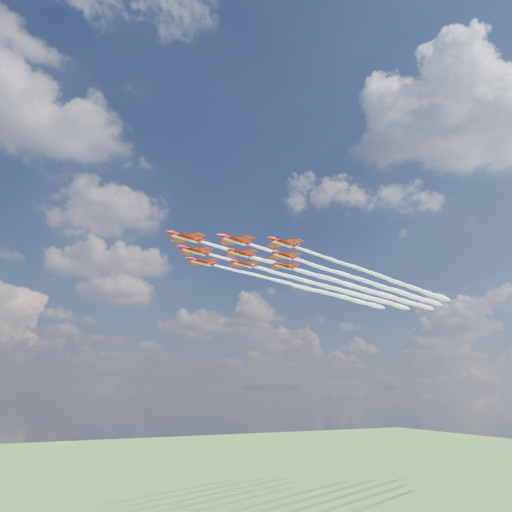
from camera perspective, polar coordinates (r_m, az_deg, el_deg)
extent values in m
cylinder|color=red|center=(121.56, -8.11, 2.16)|extent=(8.21, 4.44, 1.16)
cone|color=red|center=(118.34, -10.03, 2.72)|extent=(2.40, 1.91, 1.16)
cone|color=red|center=(124.71, -6.39, 1.67)|extent=(1.87, 1.60, 1.06)
ellipsoid|color=black|center=(120.40, -8.86, 2.60)|extent=(2.40, 1.76, 0.76)
cube|color=red|center=(121.87, -7.92, 2.09)|extent=(6.98, 10.26, 0.15)
cube|color=red|center=(124.23, -6.64, 1.74)|extent=(2.88, 4.08, 0.13)
cube|color=red|center=(124.64, -6.56, 2.14)|extent=(1.61, 0.81, 1.90)
cube|color=white|center=(121.41, -8.12, 1.93)|extent=(7.64, 4.04, 0.13)
cylinder|color=red|center=(122.72, -2.43, 1.86)|extent=(8.21, 4.44, 1.16)
cone|color=red|center=(119.11, -4.17, 2.41)|extent=(2.40, 1.91, 1.16)
cone|color=red|center=(126.22, -0.88, 1.37)|extent=(1.87, 1.60, 1.06)
ellipsoid|color=black|center=(121.40, -3.11, 2.29)|extent=(2.40, 1.76, 0.76)
cube|color=red|center=(123.07, -2.26, 1.78)|extent=(6.98, 10.26, 0.15)
cube|color=red|center=(125.69, -1.10, 1.44)|extent=(2.88, 4.08, 0.13)
cube|color=red|center=(126.11, -1.04, 1.84)|extent=(1.61, 0.81, 1.90)
cube|color=white|center=(122.57, -2.43, 1.62)|extent=(7.64, 4.04, 0.13)
cylinder|color=red|center=(133.03, -7.11, 0.63)|extent=(8.21, 4.44, 1.16)
cone|color=red|center=(129.71, -8.84, 1.10)|extent=(2.40, 1.91, 1.16)
cone|color=red|center=(136.26, -5.56, 0.21)|extent=(1.87, 1.60, 1.06)
ellipsoid|color=black|center=(131.81, -7.78, 1.02)|extent=(2.40, 1.76, 0.76)
cube|color=red|center=(133.35, -6.94, 0.57)|extent=(6.98, 10.26, 0.15)
cube|color=red|center=(135.78, -5.79, 0.27)|extent=(2.88, 4.08, 0.13)
cube|color=red|center=(136.17, -5.71, 0.64)|extent=(1.61, 0.81, 1.90)
cube|color=white|center=(132.89, -7.11, 0.41)|extent=(7.64, 4.04, 0.13)
cylinder|color=red|center=(125.05, 3.09, 1.55)|extent=(8.21, 4.44, 1.16)
cone|color=red|center=(121.10, 1.55, 2.08)|extent=(2.40, 1.91, 1.16)
cone|color=red|center=(128.86, 4.45, 1.07)|extent=(1.87, 1.60, 1.06)
ellipsoid|color=black|center=(123.60, 2.49, 1.97)|extent=(2.40, 1.76, 0.76)
cube|color=red|center=(125.44, 3.24, 1.47)|extent=(6.98, 10.26, 0.15)
cube|color=red|center=(128.29, 4.25, 1.14)|extent=(2.88, 4.08, 0.13)
cube|color=red|center=(128.72, 4.30, 1.53)|extent=(1.61, 0.81, 1.90)
cube|color=white|center=(124.91, 3.09, 1.31)|extent=(7.64, 4.04, 0.13)
cylinder|color=red|center=(134.36, -1.93, 0.37)|extent=(8.21, 4.44, 1.16)
cone|color=red|center=(130.69, -3.50, 0.83)|extent=(2.40, 1.91, 1.16)
cone|color=red|center=(137.91, -0.53, -0.04)|extent=(1.87, 1.60, 1.06)
ellipsoid|color=black|center=(133.01, -2.55, 0.75)|extent=(2.40, 1.76, 0.76)
cube|color=red|center=(134.72, -1.78, 0.30)|extent=(6.98, 10.26, 0.15)
cube|color=red|center=(137.38, -0.73, 0.02)|extent=(2.88, 4.08, 0.13)
cube|color=red|center=(137.78, -0.67, 0.38)|extent=(1.61, 0.81, 1.90)
cube|color=white|center=(134.22, -1.93, 0.15)|extent=(7.64, 4.04, 0.13)
cylinder|color=red|center=(144.61, -6.27, -0.65)|extent=(8.21, 4.44, 1.16)
cone|color=red|center=(141.21, -7.84, -0.25)|extent=(2.40, 1.91, 1.16)
cone|color=red|center=(147.92, -4.86, -1.01)|extent=(1.87, 1.60, 1.06)
ellipsoid|color=black|center=(143.36, -6.88, -0.31)|extent=(2.40, 1.76, 0.76)
cube|color=red|center=(144.95, -6.12, -0.71)|extent=(6.98, 10.26, 0.15)
cube|color=red|center=(147.42, -5.07, -0.96)|extent=(2.88, 4.08, 0.13)
cube|color=red|center=(147.79, -5.00, -0.62)|extent=(1.61, 0.81, 1.90)
cube|color=white|center=(144.49, -6.27, -0.86)|extent=(7.64, 4.04, 0.13)
cylinder|color=red|center=(136.77, 3.11, 0.11)|extent=(8.21, 4.44, 1.16)
cone|color=red|center=(132.78, 1.70, 0.55)|extent=(2.40, 1.91, 1.16)
cone|color=red|center=(140.60, 4.35, -0.29)|extent=(1.87, 1.60, 1.06)
ellipsoid|color=black|center=(135.29, 2.55, 0.48)|extent=(2.40, 1.76, 0.76)
cube|color=red|center=(137.16, 3.24, 0.04)|extent=(6.98, 10.26, 0.15)
cube|color=red|center=(140.02, 4.17, -0.23)|extent=(2.88, 4.08, 0.13)
cube|color=red|center=(140.43, 4.22, 0.13)|extent=(1.61, 0.81, 1.90)
cube|color=white|center=(136.63, 3.11, -0.11)|extent=(7.64, 4.04, 0.13)
cylinder|color=red|center=(146.09, -1.51, -0.89)|extent=(8.21, 4.44, 1.16)
cone|color=red|center=(142.36, -2.95, -0.50)|extent=(2.40, 1.91, 1.16)
cone|color=red|center=(149.68, -0.23, -1.23)|extent=(1.87, 1.60, 1.06)
ellipsoid|color=black|center=(144.71, -2.07, -0.55)|extent=(2.40, 1.76, 0.76)
cube|color=red|center=(146.46, -1.37, -0.94)|extent=(6.98, 10.26, 0.15)
cube|color=red|center=(149.14, -0.41, -1.18)|extent=(2.88, 4.08, 0.13)
cube|color=red|center=(149.53, -0.36, -0.84)|extent=(1.61, 0.81, 1.90)
cube|color=white|center=(145.97, -1.51, -1.09)|extent=(7.64, 4.04, 0.13)
cylinder|color=red|center=(148.56, 3.12, -1.10)|extent=(8.21, 4.44, 1.16)
cone|color=red|center=(144.54, 1.83, -0.73)|extent=(2.40, 1.91, 1.16)
cone|color=red|center=(152.40, 4.27, -1.44)|extent=(1.87, 1.60, 1.06)
ellipsoid|color=black|center=(147.06, 2.61, -0.78)|extent=(2.40, 1.76, 0.76)
cube|color=red|center=(148.95, 3.25, -1.16)|extent=(6.98, 10.26, 0.15)
cube|color=red|center=(151.83, 4.10, -1.39)|extent=(2.88, 4.08, 0.13)
cube|color=red|center=(152.22, 4.14, -1.06)|extent=(1.61, 0.81, 1.90)
cube|color=white|center=(148.43, 3.12, -1.30)|extent=(7.64, 4.04, 0.13)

